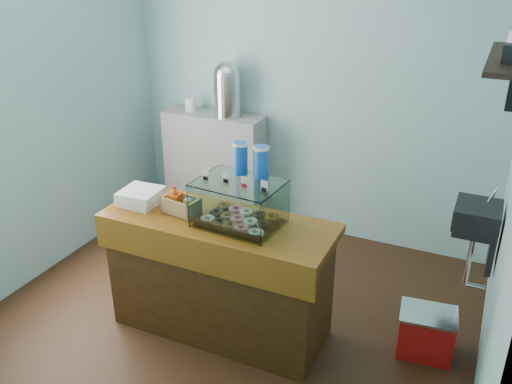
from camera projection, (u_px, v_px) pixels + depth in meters
The scene contains 9 objects.
ground at pixel (237, 308), 4.22m from camera, with size 3.50×3.50×0.00m, color black.
room_shell at pixel (237, 93), 3.50m from camera, with size 3.54×3.04×2.82m.
counter at pixel (220, 275), 3.82m from camera, with size 1.60×0.60×0.90m.
back_shelf at pixel (215, 167), 5.42m from camera, with size 1.00×0.32×1.10m, color gray.
display_case at pixel (242, 200), 3.54m from camera, with size 0.58×0.44×0.52m.
condiment_crate at pixel (180, 204), 3.70m from camera, with size 0.27×0.19×0.20m.
pastry_boxes at pixel (141, 196), 3.84m from camera, with size 0.29×0.29×0.11m.
coffee_urn at pixel (227, 88), 5.01m from camera, with size 0.28×0.28×0.52m.
red_cooler at pixel (426, 333), 3.70m from camera, with size 0.41×0.33×0.33m.
Camera 1 is at (1.59, -3.07, 2.58)m, focal length 38.00 mm.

